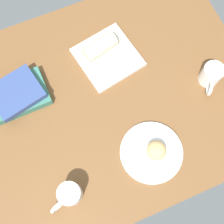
% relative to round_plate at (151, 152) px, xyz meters
% --- Properties ---
extents(dining_table, '(1.10, 0.90, 0.04)m').
position_rel_round_plate_xyz_m(dining_table, '(-0.04, 0.25, -0.03)').
color(dining_table, brown).
rests_on(dining_table, ground).
extents(round_plate, '(0.23, 0.23, 0.01)m').
position_rel_round_plate_xyz_m(round_plate, '(0.00, 0.00, 0.00)').
color(round_plate, white).
rests_on(round_plate, dining_table).
extents(scone_pastry, '(0.07, 0.07, 0.05)m').
position_rel_round_plate_xyz_m(scone_pastry, '(0.01, -0.00, 0.03)').
color(scone_pastry, tan).
rests_on(scone_pastry, round_plate).
extents(square_plate, '(0.26, 0.26, 0.02)m').
position_rel_round_plate_xyz_m(square_plate, '(0.00, 0.41, 0.00)').
color(square_plate, silver).
rests_on(square_plate, dining_table).
extents(sauce_cup, '(0.05, 0.05, 0.02)m').
position_rel_round_plate_xyz_m(sauce_cup, '(0.02, 0.37, 0.02)').
color(sauce_cup, silver).
rests_on(sauce_cup, square_plate).
extents(breakfast_wrap, '(0.14, 0.09, 0.06)m').
position_rel_round_plate_xyz_m(breakfast_wrap, '(-0.01, 0.45, 0.04)').
color(breakfast_wrap, beige).
rests_on(breakfast_wrap, square_plate).
extents(book_stack, '(0.22, 0.18, 0.06)m').
position_rel_round_plate_xyz_m(book_stack, '(-0.37, 0.39, 0.02)').
color(book_stack, '#387260').
rests_on(book_stack, dining_table).
extents(coffee_mug, '(0.09, 0.11, 0.09)m').
position_rel_round_plate_xyz_m(coffee_mug, '(0.32, 0.17, 0.04)').
color(coffee_mug, white).
rests_on(coffee_mug, dining_table).
extents(second_mug, '(0.12, 0.08, 0.09)m').
position_rel_round_plate_xyz_m(second_mug, '(-0.32, -0.02, 0.04)').
color(second_mug, white).
rests_on(second_mug, dining_table).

